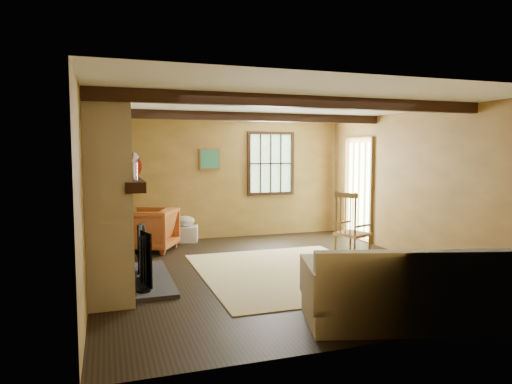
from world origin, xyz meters
name	(u,v)px	position (x,y,z in m)	size (l,w,h in m)	color
ground	(271,270)	(0.00, 0.00, 0.00)	(5.50, 5.50, 0.00)	black
room_envelope	(279,159)	(0.22, 0.26, 1.63)	(5.02, 5.52, 2.44)	#AE853D
fireplace	(110,201)	(-2.23, 0.00, 1.10)	(1.02, 2.30, 2.40)	#9B4F3C
rug	(288,272)	(0.20, -0.20, 0.00)	(2.50, 3.00, 0.01)	beige
rocking_chair	(351,232)	(1.42, 0.15, 0.47)	(0.91, 0.69, 1.12)	tan
sofa	(407,295)	(0.59, -2.41, 0.29)	(2.19, 1.41, 0.82)	beige
firewood_pile	(134,240)	(-1.81, 2.45, 0.11)	(0.62, 0.11, 0.23)	#503D22
laundry_basket	(185,234)	(-0.85, 2.55, 0.15)	(0.50, 0.38, 0.30)	white
basket_pillow	(184,221)	(-0.85, 2.55, 0.40)	(0.40, 0.32, 0.20)	beige
armchair	(151,229)	(-1.55, 1.92, 0.38)	(0.81, 0.83, 0.76)	#BF6026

